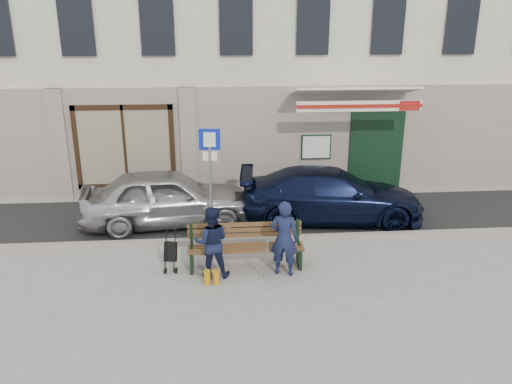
{
  "coord_description": "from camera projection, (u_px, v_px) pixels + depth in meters",
  "views": [
    {
      "loc": [
        -0.63,
        -9.2,
        4.81
      ],
      "look_at": [
        0.26,
        1.6,
        1.2
      ],
      "focal_mm": 35.0,
      "sensor_mm": 36.0,
      "label": 1
    }
  ],
  "objects": [
    {
      "name": "car_navy",
      "position": [
        331.0,
        195.0,
        12.84
      ],
      "size": [
        4.84,
        2.32,
        1.36
      ],
      "primitive_type": "imported",
      "rotation": [
        0.0,
        0.0,
        1.48
      ],
      "color": "black",
      "rests_on": "ground"
    },
    {
      "name": "curb",
      "position": [
        245.0,
        240.0,
        11.67
      ],
      "size": [
        60.0,
        0.18,
        0.12
      ],
      "primitive_type": "cube",
      "color": "#9E9384",
      "rests_on": "ground"
    },
    {
      "name": "car_silver",
      "position": [
        167.0,
        197.0,
        12.53
      ],
      "size": [
        4.39,
        2.17,
        1.44
      ],
      "primitive_type": "imported",
      "rotation": [
        0.0,
        0.0,
        1.69
      ],
      "color": "#ADADB2",
      "rests_on": "ground"
    },
    {
      "name": "man",
      "position": [
        284.0,
        238.0,
        9.96
      ],
      "size": [
        0.65,
        0.52,
        1.57
      ],
      "primitive_type": "imported",
      "rotation": [
        0.0,
        0.0,
        2.86
      ],
      "color": "#161D3D",
      "rests_on": "ground"
    },
    {
      "name": "asphalt_lane",
      "position": [
        241.0,
        217.0,
        13.2
      ],
      "size": [
        60.0,
        3.2,
        0.01
      ],
      "primitive_type": "cube",
      "color": "#282828",
      "rests_on": "ground"
    },
    {
      "name": "ground",
      "position": [
        250.0,
        272.0,
        10.27
      ],
      "size": [
        80.0,
        80.0,
        0.0
      ],
      "primitive_type": "plane",
      "color": "#9E9991",
      "rests_on": "ground"
    },
    {
      "name": "building",
      "position": [
        232.0,
        21.0,
        16.69
      ],
      "size": [
        20.0,
        8.27,
        10.0
      ],
      "color": "beige",
      "rests_on": "ground"
    },
    {
      "name": "woman",
      "position": [
        211.0,
        242.0,
        9.9
      ],
      "size": [
        0.74,
        0.59,
        1.48
      ],
      "primitive_type": "imported",
      "rotation": [
        0.0,
        0.0,
        3.1
      ],
      "color": "#121934",
      "rests_on": "ground"
    },
    {
      "name": "bench",
      "position": [
        243.0,
        247.0,
        10.33
      ],
      "size": [
        2.4,
        1.17,
        0.98
      ],
      "color": "brown",
      "rests_on": "ground"
    },
    {
      "name": "stroller",
      "position": [
        171.0,
        253.0,
        10.25
      ],
      "size": [
        0.3,
        0.39,
        0.88
      ],
      "rotation": [
        0.0,
        0.0,
        -0.23
      ],
      "color": "black",
      "rests_on": "ground"
    },
    {
      "name": "parking_sign",
      "position": [
        210.0,
        166.0,
        11.45
      ],
      "size": [
        0.49,
        0.09,
        2.63
      ],
      "rotation": [
        0.0,
        0.0,
        -0.09
      ],
      "color": "gray",
      "rests_on": "ground"
    }
  ]
}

